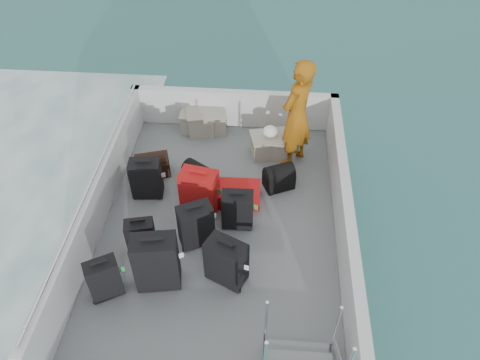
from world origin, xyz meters
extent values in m
plane|color=#164C4D|center=(0.00, 0.00, 0.00)|extent=(160.00, 160.00, 0.00)
cube|color=silver|center=(0.00, 0.00, 0.30)|extent=(3.60, 5.00, 0.60)
cube|color=slate|center=(0.00, 0.00, 0.61)|extent=(3.30, 4.70, 0.02)
cube|color=#BABFBF|center=(-1.73, 0.00, 0.97)|extent=(0.14, 5.00, 0.70)
cube|color=#BABFBF|center=(1.73, 0.00, 0.97)|extent=(0.14, 5.00, 0.70)
cube|color=#BABFBF|center=(0.00, 2.43, 0.97)|extent=(3.60, 0.14, 0.70)
cylinder|color=silver|center=(-1.73, 0.00, 1.37)|extent=(0.04, 4.80, 0.04)
cube|color=black|center=(-1.27, -1.26, 0.93)|extent=(0.45, 0.39, 0.61)
cube|color=black|center=(-0.99, -0.56, 0.90)|extent=(0.41, 0.29, 0.57)
cube|color=black|center=(-1.15, 0.53, 0.94)|extent=(0.47, 0.31, 0.65)
cube|color=black|center=(-0.66, -1.04, 1.04)|extent=(0.59, 0.41, 0.83)
cube|color=black|center=(-0.27, -0.34, 0.96)|extent=(0.53, 0.45, 0.67)
cube|color=#A6160C|center=(-0.31, 0.28, 0.98)|extent=(0.57, 0.40, 0.72)
cube|color=black|center=(0.20, -0.92, 0.96)|extent=(0.58, 0.48, 0.69)
cube|color=black|center=(0.26, 0.02, 0.93)|extent=(0.44, 0.26, 0.61)
cube|color=#A6160C|center=(0.22, 0.50, 0.75)|extent=(0.69, 0.46, 0.27)
cube|color=gray|center=(-0.60, 2.20, 0.80)|extent=(0.61, 0.44, 0.36)
cube|color=gray|center=(-0.47, 2.20, 0.82)|extent=(0.73, 0.58, 0.39)
cube|color=gray|center=(0.66, 1.65, 0.80)|extent=(0.66, 0.53, 0.35)
cube|color=gray|center=(0.83, 1.63, 0.79)|extent=(0.61, 0.46, 0.34)
ellipsoid|color=gold|center=(0.72, 2.05, 0.73)|extent=(0.28, 0.26, 0.22)
ellipsoid|color=white|center=(0.66, 1.65, 1.06)|extent=(0.24, 0.24, 0.18)
imported|color=orange|center=(1.05, 1.50, 1.55)|extent=(0.75, 0.81, 1.85)
camera|label=1|loc=(0.64, -4.44, 5.74)|focal=35.00mm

